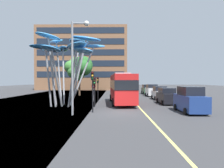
# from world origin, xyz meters

# --- Properties ---
(ground) EXTENTS (120.00, 240.00, 0.10)m
(ground) POSITION_xyz_m (-0.67, 0.00, -0.05)
(ground) COLOR #38383A
(red_bus) EXTENTS (3.17, 9.82, 3.86)m
(red_bus) POSITION_xyz_m (0.52, 7.06, 2.11)
(red_bus) COLOR red
(red_bus) RESTS_ON ground
(leaf_sculpture) EXTENTS (8.46, 9.34, 8.38)m
(leaf_sculpture) POSITION_xyz_m (-5.68, 4.86, 6.49)
(leaf_sculpture) COLOR #9EA0A5
(leaf_sculpture) RESTS_ON ground
(traffic_light_kerb_near) EXTENTS (0.28, 0.42, 3.76)m
(traffic_light_kerb_near) POSITION_xyz_m (-2.41, 0.19, 2.72)
(traffic_light_kerb_near) COLOR black
(traffic_light_kerb_near) RESTS_ON ground
(traffic_light_kerb_far) EXTENTS (0.28, 0.42, 3.32)m
(traffic_light_kerb_far) POSITION_xyz_m (-2.61, 3.95, 2.41)
(traffic_light_kerb_far) COLOR black
(traffic_light_kerb_far) RESTS_ON ground
(traffic_light_island_mid) EXTENTS (0.28, 0.42, 3.40)m
(traffic_light_island_mid) POSITION_xyz_m (-2.77, 10.20, 2.47)
(traffic_light_island_mid) COLOR black
(traffic_light_island_mid) RESTS_ON ground
(car_parked_near) EXTENTS (2.01, 4.39, 2.37)m
(car_parked_near) POSITION_xyz_m (6.54, 0.41, 1.11)
(car_parked_near) COLOR navy
(car_parked_near) RESTS_ON ground
(car_parked_mid) EXTENTS (1.97, 4.32, 2.00)m
(car_parked_mid) POSITION_xyz_m (6.14, 6.93, 0.95)
(car_parked_mid) COLOR black
(car_parked_mid) RESTS_ON ground
(car_parked_far) EXTENTS (2.08, 3.90, 2.05)m
(car_parked_far) POSITION_xyz_m (6.55, 12.52, 0.96)
(car_parked_far) COLOR silver
(car_parked_far) RESTS_ON ground
(car_side_street) EXTENTS (2.09, 3.85, 2.21)m
(car_side_street) POSITION_xyz_m (6.52, 18.68, 1.05)
(car_side_street) COLOR silver
(car_side_street) RESTS_ON ground
(car_far_side) EXTENTS (2.04, 4.54, 2.05)m
(car_far_side) POSITION_xyz_m (6.64, 24.95, 0.96)
(car_far_side) COLOR #2D5138
(car_far_side) RESTS_ON ground
(street_lamp) EXTENTS (1.53, 0.44, 7.94)m
(street_lamp) POSITION_xyz_m (-3.65, -1.17, 5.02)
(street_lamp) COLOR gray
(street_lamp) RESTS_ON ground
(tree_pavement_near) EXTENTS (4.04, 4.79, 7.68)m
(tree_pavement_near) POSITION_xyz_m (-8.18, 21.61, 5.10)
(tree_pavement_near) COLOR brown
(tree_pavement_near) RESTS_ON ground
(tree_pavement_far) EXTENTS (3.91, 4.93, 7.80)m
(tree_pavement_far) POSITION_xyz_m (-6.50, 21.04, 5.77)
(tree_pavement_far) COLOR brown
(tree_pavement_far) RESTS_ON ground
(no_entry_sign) EXTENTS (0.60, 0.12, 2.43)m
(no_entry_sign) POSITION_xyz_m (-3.33, 9.61, 1.63)
(no_entry_sign) COLOR gray
(no_entry_sign) RESTS_ON ground
(backdrop_building) EXTENTS (27.74, 13.39, 19.57)m
(backdrop_building) POSITION_xyz_m (-10.48, 47.27, 9.79)
(backdrop_building) COLOR #8E6042
(backdrop_building) RESTS_ON ground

